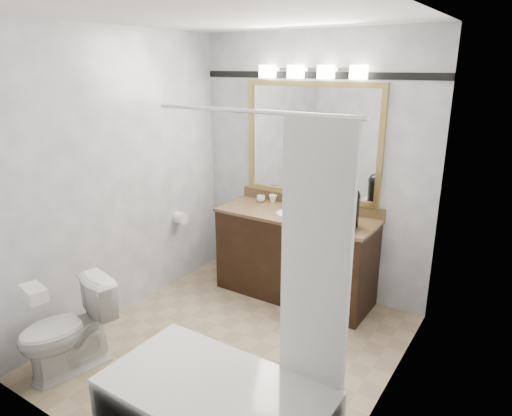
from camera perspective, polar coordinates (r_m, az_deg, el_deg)
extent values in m
cube|color=tan|center=(3.90, -2.72, -16.77)|extent=(2.40, 2.60, 0.01)
cube|color=white|center=(3.24, -3.40, 23.04)|extent=(2.40, 2.60, 0.01)
cube|color=silver|center=(4.45, 6.92, 5.15)|extent=(2.40, 0.01, 2.50)
cube|color=silver|center=(2.49, -21.02, -5.88)|extent=(2.40, 0.01, 2.50)
cube|color=silver|center=(4.16, -16.61, 3.70)|extent=(0.01, 2.60, 2.50)
cube|color=silver|center=(2.86, 16.98, -2.49)|extent=(0.01, 2.60, 2.50)
cube|color=black|center=(4.46, 4.86, -6.11)|extent=(1.50, 0.55, 0.82)
cube|color=olive|center=(4.31, 5.00, -0.92)|extent=(1.53, 0.58, 0.03)
cube|color=olive|center=(4.52, 6.65, 0.77)|extent=(1.53, 0.03, 0.10)
ellipsoid|color=white|center=(4.31, 5.00, -1.11)|extent=(0.44, 0.34, 0.14)
cube|color=tan|center=(4.33, 7.15, 15.16)|extent=(1.40, 0.04, 0.05)
cube|color=tan|center=(4.49, 6.65, 1.67)|extent=(1.40, 0.04, 0.05)
cube|color=tan|center=(4.71, -0.56, 9.05)|extent=(0.05, 0.04, 1.00)
cube|color=tan|center=(4.13, 15.36, 7.25)|extent=(0.05, 0.04, 1.00)
cube|color=white|center=(4.39, 6.92, 8.30)|extent=(1.30, 0.01, 1.00)
cube|color=silver|center=(4.32, 7.15, 16.81)|extent=(0.90, 0.05, 0.03)
cube|color=white|center=(4.49, 1.47, 16.70)|extent=(0.12, 0.12, 0.12)
cube|color=white|center=(4.34, 4.99, 16.62)|extent=(0.12, 0.12, 0.12)
cube|color=white|center=(4.21, 8.74, 16.47)|extent=(0.12, 0.12, 0.12)
cube|color=white|center=(4.09, 12.71, 16.23)|extent=(0.12, 0.12, 0.12)
cube|color=black|center=(4.34, 7.27, 16.15)|extent=(2.40, 0.01, 0.06)
cylinder|color=silver|center=(2.49, -0.64, 12.00)|extent=(1.30, 0.02, 0.02)
cube|color=white|center=(2.48, 7.45, -6.76)|extent=(0.40, 0.04, 1.55)
cylinder|color=white|center=(4.71, -9.42, -1.22)|extent=(0.11, 0.12, 0.12)
imported|color=white|center=(3.71, -22.54, -13.86)|extent=(0.53, 0.74, 0.68)
cube|color=white|center=(3.44, -26.02, -9.54)|extent=(0.24, 0.16, 0.09)
cylinder|color=black|center=(3.99, 11.04, -2.33)|extent=(0.18, 0.18, 0.02)
cylinder|color=black|center=(3.99, 11.70, -0.37)|extent=(0.15, 0.15, 0.26)
sphere|color=black|center=(3.96, 11.81, 1.43)|extent=(0.16, 0.16, 0.16)
cube|color=black|center=(3.91, 11.04, 0.59)|extent=(0.13, 0.13, 0.05)
cylinder|color=silver|center=(3.96, 10.88, -1.98)|extent=(0.06, 0.06, 0.06)
imported|color=white|center=(4.66, 0.61, 1.18)|extent=(0.11, 0.11, 0.07)
imported|color=white|center=(4.65, 2.13, 1.20)|extent=(0.09, 0.09, 0.08)
imported|color=white|center=(4.46, 4.80, 0.55)|extent=(0.05, 0.06, 0.09)
cube|color=beige|center=(4.42, 5.39, -0.12)|extent=(0.08, 0.06, 0.02)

